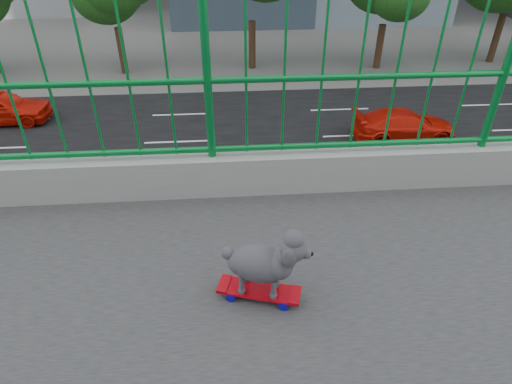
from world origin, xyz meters
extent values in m
cube|color=black|center=(-13.00, 0.00, 0.01)|extent=(18.00, 90.00, 0.02)
cylinder|color=black|center=(-25.80, -4.00, 1.36)|extent=(0.44, 0.44, 2.73)
cylinder|color=black|center=(-26.20, 4.00, 1.43)|extent=(0.44, 0.44, 2.87)
cylinder|color=black|center=(-25.60, 12.00, 1.33)|extent=(0.44, 0.44, 2.66)
cylinder|color=black|center=(-26.30, 20.00, 1.50)|extent=(0.44, 0.44, 3.01)
cube|color=red|center=(-0.32, 2.25, 7.05)|extent=(0.25, 0.47, 0.01)
cube|color=#99999E|center=(-0.36, 2.11, 7.04)|extent=(0.08, 0.05, 0.02)
cylinder|color=#0B07A0|center=(-0.41, 2.13, 7.03)|extent=(0.04, 0.06, 0.05)
sphere|color=yellow|center=(-0.41, 2.13, 7.03)|extent=(0.02, 0.02, 0.02)
cylinder|color=#0B07A0|center=(-0.30, 2.09, 7.03)|extent=(0.04, 0.06, 0.05)
sphere|color=yellow|center=(-0.30, 2.09, 7.03)|extent=(0.02, 0.02, 0.02)
cube|color=#99999E|center=(-0.28, 2.38, 7.04)|extent=(0.08, 0.05, 0.02)
cylinder|color=#0B07A0|center=(-0.33, 2.40, 7.03)|extent=(0.04, 0.06, 0.05)
sphere|color=yellow|center=(-0.33, 2.40, 7.03)|extent=(0.02, 0.02, 0.02)
cylinder|color=#0B07A0|center=(-0.22, 2.37, 7.03)|extent=(0.04, 0.06, 0.05)
sphere|color=yellow|center=(-0.22, 2.37, 7.03)|extent=(0.02, 0.02, 0.02)
ellipsoid|color=#2A272C|center=(-0.32, 2.25, 7.25)|extent=(0.27, 0.35, 0.21)
sphere|color=#2A272C|center=(-0.27, 2.41, 7.38)|extent=(0.14, 0.14, 0.14)
sphere|color=black|center=(-0.24, 2.50, 7.37)|extent=(0.02, 0.02, 0.02)
sphere|color=#2A272C|center=(-0.36, 2.09, 7.29)|extent=(0.07, 0.07, 0.07)
cylinder|color=#2A272C|center=(-0.33, 2.34, 7.12)|extent=(0.03, 0.03, 0.13)
cylinder|color=#2A272C|center=(-0.25, 2.32, 7.12)|extent=(0.03, 0.03, 0.13)
cylinder|color=#2A272C|center=(-0.38, 2.18, 7.12)|extent=(0.03, 0.03, 0.13)
cylinder|color=#2A272C|center=(-0.30, 2.15, 7.12)|extent=(0.03, 0.03, 0.13)
imported|color=red|center=(-6.00, 2.69, 0.74)|extent=(1.74, 4.32, 1.47)
imported|color=red|center=(-15.60, 10.01, 0.66)|extent=(1.84, 4.53, 1.32)
camera|label=1|loc=(1.32, 2.10, 8.80)|focal=30.20mm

